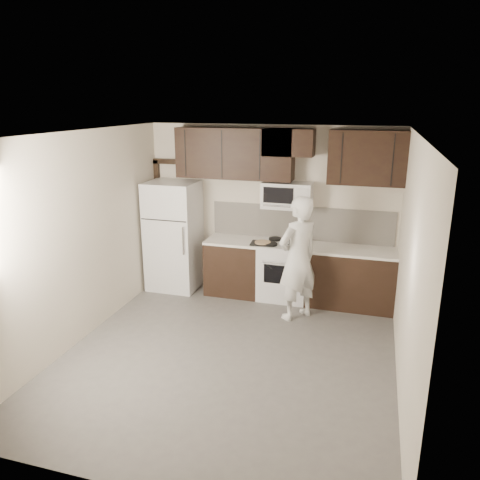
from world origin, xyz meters
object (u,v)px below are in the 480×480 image
at_px(stove, 284,270).
at_px(microwave, 287,195).
at_px(person, 298,259).
at_px(refrigerator, 174,236).

distance_m(stove, microwave, 1.20).
height_order(stove, microwave, microwave).
bearing_deg(person, microwave, -116.65).
distance_m(refrigerator, person, 2.26).
bearing_deg(stove, microwave, 90.10).
xyz_separation_m(microwave, refrigerator, (-1.85, -0.17, -0.75)).
xyz_separation_m(refrigerator, person, (2.17, -0.61, 0.00)).
relative_size(stove, person, 0.52).
distance_m(microwave, refrigerator, 2.00).
height_order(refrigerator, person, person).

